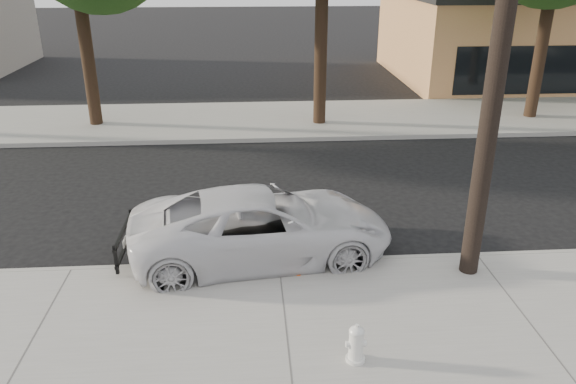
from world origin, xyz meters
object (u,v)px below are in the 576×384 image
object	(u,v)px
traffic_cone	(291,256)
fire_hydrant	(356,344)
police_cruiser	(262,225)
utility_pole	(503,24)

from	to	relation	value
traffic_cone	fire_hydrant	bearing A→B (deg)	-73.91
police_cruiser	traffic_cone	world-z (taller)	police_cruiser
police_cruiser	fire_hydrant	distance (m)	3.70
fire_hydrant	traffic_cone	world-z (taller)	traffic_cone
utility_pole	traffic_cone	distance (m)	5.41
utility_pole	police_cruiser	xyz separation A→B (m)	(-3.91, 1.04, -3.98)
utility_pole	fire_hydrant	bearing A→B (deg)	-137.35
utility_pole	traffic_cone	size ratio (longest dim) A/B	13.20
police_cruiser	traffic_cone	size ratio (longest dim) A/B	7.62
police_cruiser	fire_hydrant	size ratio (longest dim) A/B	8.73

